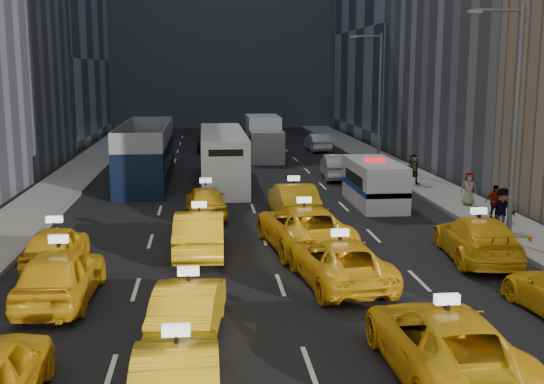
{
  "coord_description": "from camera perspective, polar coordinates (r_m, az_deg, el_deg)",
  "views": [
    {
      "loc": [
        -2.31,
        -12.47,
        6.72
      ],
      "look_at": [
        0.28,
        13.42,
        2.0
      ],
      "focal_mm": 45.0,
      "sensor_mm": 36.0,
      "label": 1
    }
  ],
  "objects": [
    {
      "name": "nypd_van",
      "position": [
        34.29,
        8.56,
        0.69
      ],
      "size": [
        2.86,
        5.77,
        2.37
      ],
      "rotation": [
        0.0,
        0.0,
        -0.13
      ],
      "color": "silver",
      "rests_on": "ground"
    },
    {
      "name": "taxi_15",
      "position": [
        25.32,
        16.8,
        -3.74
      ],
      "size": [
        2.74,
        5.57,
        1.56
      ],
      "primitive_type": "imported",
      "rotation": [
        0.0,
        0.0,
        3.04
      ],
      "color": "#EEAC14",
      "rests_on": "ground"
    },
    {
      "name": "city_bus",
      "position": [
        40.36,
        -4.14,
        2.88
      ],
      "size": [
        3.66,
        12.21,
        3.11
      ],
      "rotation": [
        0.0,
        0.0,
        -0.1
      ],
      "color": "silver",
      "rests_on": "ground"
    },
    {
      "name": "taxi_5",
      "position": [
        13.91,
        -7.93,
        -15.16
      ],
      "size": [
        1.64,
        4.67,
        1.54
      ],
      "primitive_type": "imported",
      "rotation": [
        0.0,
        0.0,
        3.14
      ],
      "color": "#EEAC14",
      "rests_on": "ground"
    },
    {
      "name": "streetlight_far",
      "position": [
        45.97,
        8.86,
        7.92
      ],
      "size": [
        2.15,
        0.22,
        9.0
      ],
      "color": "#595B60",
      "rests_on": "ground"
    },
    {
      "name": "curb_east",
      "position": [
        39.72,
        11.0,
        0.48
      ],
      "size": [
        0.15,
        90.0,
        0.18
      ],
      "primitive_type": "cube",
      "color": "slate",
      "rests_on": "ground"
    },
    {
      "name": "misc_car_3",
      "position": [
        56.52,
        -5.22,
        4.26
      ],
      "size": [
        2.17,
        4.98,
        1.67
      ],
      "primitive_type": "imported",
      "rotation": [
        0.0,
        0.0,
        3.1
      ],
      "color": "black",
      "rests_on": "ground"
    },
    {
      "name": "double_decker",
      "position": [
        41.19,
        -10.49,
        3.14
      ],
      "size": [
        2.78,
        11.96,
        3.48
      ],
      "rotation": [
        0.0,
        0.0,
        -0.01
      ],
      "color": "black",
      "rests_on": "ground"
    },
    {
      "name": "taxi_17",
      "position": [
        31.11,
        1.81,
        -0.7
      ],
      "size": [
        1.92,
        4.92,
        1.6
      ],
      "primitive_type": "imported",
      "rotation": [
        0.0,
        0.0,
        3.19
      ],
      "color": "#EEAC14",
      "rests_on": "ground"
    },
    {
      "name": "misc_car_0",
      "position": [
        42.32,
        5.43,
        2.15
      ],
      "size": [
        1.95,
        4.78,
        1.54
      ],
      "primitive_type": "imported",
      "rotation": [
        0.0,
        0.0,
        3.07
      ],
      "color": "#A7A9AF",
      "rests_on": "ground"
    },
    {
      "name": "misc_car_4",
      "position": [
        56.58,
        3.84,
        4.19
      ],
      "size": [
        1.69,
        4.51,
        1.47
      ],
      "primitive_type": "imported",
      "rotation": [
        0.0,
        0.0,
        3.17
      ],
      "color": "#B7BABF",
      "rests_on": "ground"
    },
    {
      "name": "sidewalk_west",
      "position": [
        38.93,
        -17.76,
        -0.04
      ],
      "size": [
        3.0,
        90.0,
        0.15
      ],
      "primitive_type": "cube",
      "color": "gray",
      "rests_on": "ground"
    },
    {
      "name": "streetlight_near",
      "position": [
        27.1,
        19.51,
        5.89
      ],
      "size": [
        2.15,
        0.22,
        9.0
      ],
      "color": "#595B60",
      "rests_on": "ground"
    },
    {
      "name": "sidewalk_east",
      "position": [
        40.16,
        12.98,
        0.49
      ],
      "size": [
        3.0,
        90.0,
        0.15
      ],
      "primitive_type": "cube",
      "color": "gray",
      "rests_on": "ground"
    },
    {
      "name": "taxi_16",
      "position": [
        31.28,
        -5.54,
        -0.77
      ],
      "size": [
        2.02,
        4.48,
        1.49
      ],
      "primitive_type": "imported",
      "rotation": [
        0.0,
        0.0,
        3.2
      ],
      "color": "#EEAC14",
      "rests_on": "ground"
    },
    {
      "name": "box_truck",
      "position": [
        51.33,
        -0.68,
        4.53
      ],
      "size": [
        2.69,
        7.09,
        3.2
      ],
      "rotation": [
        0.0,
        0.0,
        0.04
      ],
      "color": "white",
      "rests_on": "ground"
    },
    {
      "name": "taxi_12",
      "position": [
        24.72,
        -17.63,
        -4.29
      ],
      "size": [
        1.86,
        4.22,
        1.41
      ],
      "primitive_type": "imported",
      "rotation": [
        0.0,
        0.0,
        3.1
      ],
      "color": "#EEAC14",
      "rests_on": "ground"
    },
    {
      "name": "taxi_8",
      "position": [
        20.83,
        -17.27,
        -6.6
      ],
      "size": [
        2.15,
        4.97,
        1.67
      ],
      "primitive_type": "imported",
      "rotation": [
        0.0,
        0.0,
        3.11
      ],
      "color": "#EEAC14",
      "rests_on": "ground"
    },
    {
      "name": "curb_west",
      "position": [
        38.65,
        -15.66,
        0.02
      ],
      "size": [
        0.15,
        90.0,
        0.18
      ],
      "primitive_type": "cube",
      "color": "slate",
      "rests_on": "ground"
    },
    {
      "name": "pedestrian_3",
      "position": [
        31.62,
        18.12,
        -0.81
      ],
      "size": [
        0.93,
        0.49,
        1.53
      ],
      "primitive_type": "imported",
      "rotation": [
        0.0,
        0.0,
        0.1
      ],
      "color": "gray",
      "rests_on": "sidewalk_east"
    },
    {
      "name": "taxi_6",
      "position": [
        15.88,
        14.26,
        -12.06
      ],
      "size": [
        2.66,
        5.58,
        1.54
      ],
      "primitive_type": "imported",
      "rotation": [
        0.0,
        0.0,
        3.16
      ],
      "color": "#EEAC14",
      "rests_on": "ground"
    },
    {
      "name": "taxi_9",
      "position": [
        17.76,
        -6.94,
        -9.51
      ],
      "size": [
        2.02,
        4.56,
        1.45
      ],
      "primitive_type": "imported",
      "rotation": [
        0.0,
        0.0,
        3.03
      ],
      "color": "#EEAC14",
      "rests_on": "ground"
    },
    {
      "name": "misc_car_2",
      "position": [
        57.98,
        -1.35,
        4.42
      ],
      "size": [
        2.56,
        5.67,
        1.61
      ],
      "primitive_type": "imported",
      "rotation": [
        0.0,
        0.0,
        3.2
      ],
      "color": "gray",
      "rests_on": "ground"
    },
    {
      "name": "taxi_14",
      "position": [
        25.82,
        2.68,
        -2.93
      ],
      "size": [
        3.45,
        6.22,
        1.65
      ],
      "primitive_type": "imported",
      "rotation": [
        0.0,
        0.0,
        3.27
      ],
      "color": "#EEAC14",
      "rests_on": "ground"
    },
    {
      "name": "taxi_13",
      "position": [
        25.04,
        -6.07,
        -3.39
      ],
      "size": [
        1.85,
        5.04,
        1.65
      ],
      "primitive_type": "imported",
      "rotation": [
        0.0,
        0.0,
        3.12
      ],
      "color": "#EEAC14",
      "rests_on": "ground"
    },
    {
      "name": "pedestrian_4",
      "position": [
        34.52,
        16.13,
        0.27
      ],
      "size": [
        0.9,
        0.69,
        1.62
      ],
      "primitive_type": "imported",
      "rotation": [
        0.0,
        0.0,
        -0.37
      ],
      "color": "gray",
      "rests_on": "sidewalk_east"
    },
    {
      "name": "taxi_10",
      "position": [
        21.67,
        5.66,
        -5.83
      ],
      "size": [
        2.96,
        5.44,
        1.45
      ],
      "primitive_type": "imported",
      "rotation": [
        0.0,
        0.0,
        3.25
      ],
      "color": "#EEAC14",
      "rests_on": "ground"
    },
    {
      "name": "pedestrian_2",
      "position": [
        29.58,
        18.71,
        -1.37
      ],
      "size": [
        1.14,
        0.48,
        1.75
      ],
      "primitive_type": "imported",
      "rotation": [
        0.0,
        0.0,
        0.02
      ],
      "color": "gray",
      "rests_on": "sidewalk_east"
    },
    {
      "name": "misc_car_1",
      "position": [
        51.5,
        -10.92,
        3.47
      ],
      "size": [
        2.67,
        5.66,
        1.56
      ],
      "primitive_type": "imported",
      "rotation": [
        0.0,
        0.0,
        3.13
      ],
      "color": "black",
      "rests_on": "ground"
    },
    {
      "name": "pedestrian_5",
      "position": [
        40.04,
        11.79,
        1.87
      ],
      "size": [
        1.6,
        0.47,
        1.73
      ],
      "primitive_type": "imported",
      "rotation": [
        0.0,
        0.0,
        -0.01
      ],
      "color": "gray",
      "rests_on": "sidewalk_east"
    }
  ]
}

